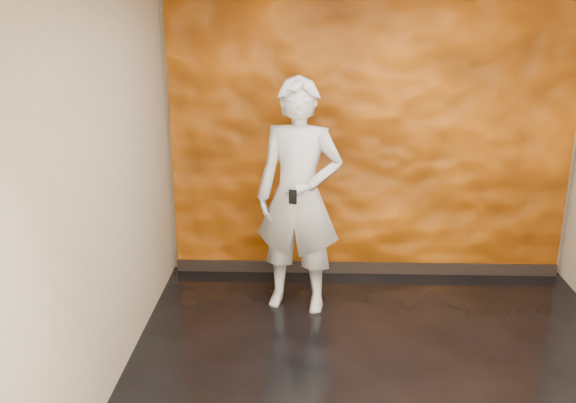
% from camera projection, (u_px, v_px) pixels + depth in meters
% --- Properties ---
extents(room, '(4.02, 4.02, 2.81)m').
position_uv_depth(room, '(395.00, 201.00, 4.38)').
color(room, black).
rests_on(room, ground).
extents(feature_wall, '(3.90, 0.06, 2.75)m').
position_uv_depth(feature_wall, '(370.00, 142.00, 6.25)').
color(feature_wall, orange).
rests_on(feature_wall, ground).
extents(baseboard, '(3.90, 0.04, 0.12)m').
position_uv_depth(baseboard, '(365.00, 268.00, 6.62)').
color(baseboard, black).
rests_on(baseboard, ground).
extents(man, '(0.85, 0.65, 2.10)m').
position_uv_depth(man, '(299.00, 197.00, 5.64)').
color(man, '#A9AFBA').
rests_on(man, ground).
extents(phone, '(0.07, 0.03, 0.13)m').
position_uv_depth(phone, '(293.00, 197.00, 5.31)').
color(phone, black).
rests_on(phone, man).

